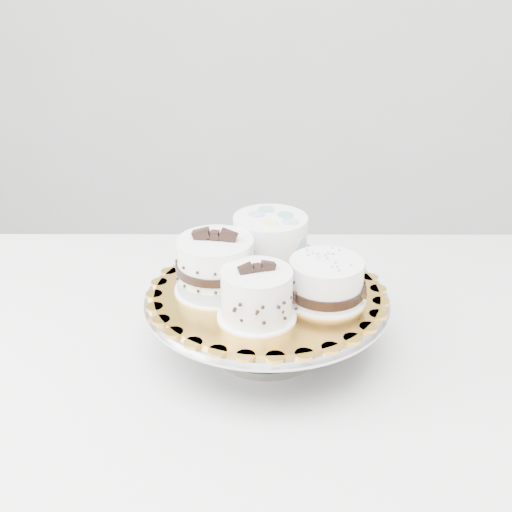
% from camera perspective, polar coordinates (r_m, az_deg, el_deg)
% --- Properties ---
extents(table, '(1.34, 1.01, 0.75)m').
position_cam_1_polar(table, '(1.01, 2.35, -11.56)').
color(table, silver).
rests_on(table, floor).
extents(cake_stand, '(0.35, 0.35, 0.09)m').
position_cam_1_polar(cake_stand, '(0.93, 0.96, -4.96)').
color(cake_stand, gray).
rests_on(cake_stand, table).
extents(cake_board, '(0.32, 0.32, 0.00)m').
position_cam_1_polar(cake_board, '(0.91, 0.98, -3.23)').
color(cake_board, gold).
rests_on(cake_board, cake_stand).
extents(cake_swirl, '(0.12, 0.12, 0.08)m').
position_cam_1_polar(cake_swirl, '(0.83, 0.07, -3.55)').
color(cake_swirl, white).
rests_on(cake_swirl, cake_board).
extents(cake_banded, '(0.12, 0.12, 0.10)m').
position_cam_1_polar(cake_banded, '(0.90, -3.59, -1.00)').
color(cake_banded, white).
rests_on(cake_banded, cake_board).
extents(cake_dots, '(0.14, 0.14, 0.08)m').
position_cam_1_polar(cake_dots, '(0.96, 1.27, 1.28)').
color(cake_dots, white).
rests_on(cake_dots, cake_board).
extents(cake_ribbon, '(0.12, 0.11, 0.06)m').
position_cam_1_polar(cake_ribbon, '(0.88, 6.30, -2.26)').
color(cake_ribbon, white).
rests_on(cake_ribbon, cake_board).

